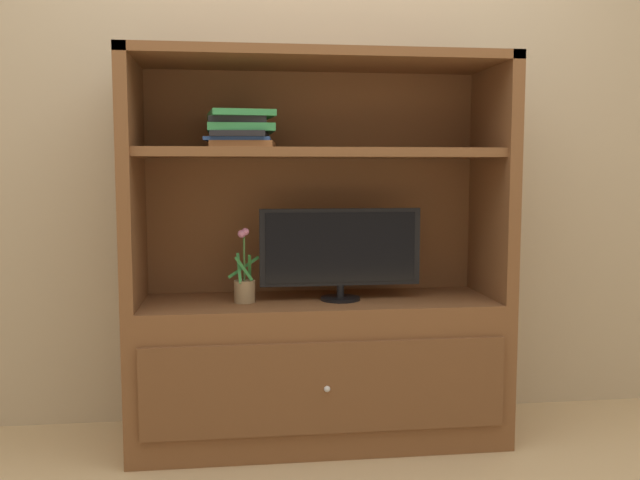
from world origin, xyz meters
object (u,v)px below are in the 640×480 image
object	(u,v)px
tv_monitor	(340,250)
potted_plant	(244,286)
media_console	(318,321)
magazine_stack	(241,130)

from	to	relation	value
tv_monitor	potted_plant	size ratio (longest dim) A/B	2.18
media_console	potted_plant	bearing A→B (deg)	-173.17
media_console	magazine_stack	world-z (taller)	media_console
media_console	potted_plant	size ratio (longest dim) A/B	5.23
potted_plant	media_console	bearing A→B (deg)	6.83
tv_monitor	magazine_stack	bearing A→B (deg)	176.38
magazine_stack	media_console	bearing A→B (deg)	1.74
tv_monitor	magazine_stack	xyz separation A→B (m)	(-0.40, 0.03, 0.48)
tv_monitor	potted_plant	distance (m)	0.41
potted_plant	tv_monitor	bearing A→B (deg)	0.25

